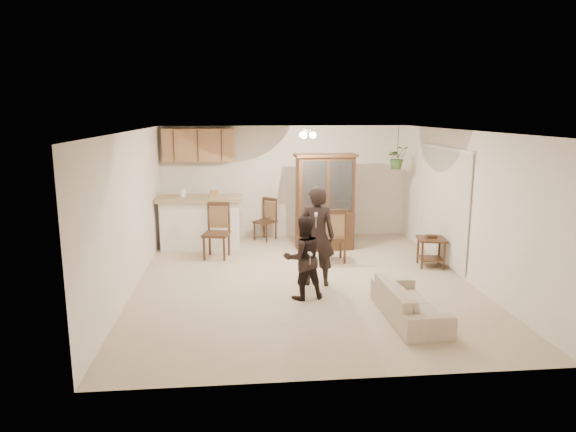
{
  "coord_description": "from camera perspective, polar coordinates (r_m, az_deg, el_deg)",
  "views": [
    {
      "loc": [
        -1.04,
        -8.18,
        2.79
      ],
      "look_at": [
        -0.22,
        0.4,
        1.04
      ],
      "focal_mm": 32.0,
      "sensor_mm": 36.0,
      "label": 1
    }
  ],
  "objects": [
    {
      "name": "wall_left",
      "position": [
        8.5,
        -17.0,
        0.5
      ],
      "size": [
        0.02,
        6.5,
        2.5
      ],
      "primitive_type": "cube",
      "color": "white",
      "rests_on": "ground"
    },
    {
      "name": "wall_right",
      "position": [
        9.15,
        19.08,
        1.12
      ],
      "size": [
        0.02,
        6.5,
        2.5
      ],
      "primitive_type": "cube",
      "color": "white",
      "rests_on": "ground"
    },
    {
      "name": "floor",
      "position": [
        8.71,
        1.68,
        -7.25
      ],
      "size": [
        6.5,
        6.5,
        0.0
      ],
      "primitive_type": "plane",
      "color": "beige",
      "rests_on": "ground"
    },
    {
      "name": "hanging_plant",
      "position": [
        11.14,
        12.06,
        6.36
      ],
      "size": [
        0.43,
        0.37,
        0.48
      ],
      "primitive_type": "imported",
      "color": "#275421",
      "rests_on": "ceiling"
    },
    {
      "name": "controller_child",
      "position": [
        7.45,
        2.48,
        -4.21
      ],
      "size": [
        0.06,
        0.12,
        0.03
      ],
      "primitive_type": "cube",
      "rotation": [
        0.0,
        0.0,
        3.36
      ],
      "color": "white",
      "rests_on": "child"
    },
    {
      "name": "ceiling",
      "position": [
        8.25,
        1.78,
        9.43
      ],
      "size": [
        5.5,
        6.5,
        0.02
      ],
      "primitive_type": "cube",
      "color": "silver",
      "rests_on": "wall_back"
    },
    {
      "name": "chair_bar",
      "position": [
        10.07,
        -7.94,
        -2.96
      ],
      "size": [
        0.57,
        0.57,
        1.07
      ],
      "rotation": [
        0.0,
        0.0,
        -0.22
      ],
      "color": "#341E12",
      "rests_on": "floor"
    },
    {
      "name": "chair_hutch_left",
      "position": [
        11.4,
        -2.55,
        -1.38
      ],
      "size": [
        0.58,
        0.58,
        0.93
      ],
      "rotation": [
        0.0,
        0.0,
        -0.71
      ],
      "color": "#341E12",
      "rests_on": "floor"
    },
    {
      "name": "wall_back",
      "position": [
        11.58,
        -0.29,
        3.81
      ],
      "size": [
        5.5,
        0.02,
        2.5
      ],
      "primitive_type": "cube",
      "color": "white",
      "rests_on": "ground"
    },
    {
      "name": "wall_front",
      "position": [
        5.27,
        6.19,
        -5.63
      ],
      "size": [
        5.5,
        0.02,
        2.5
      ],
      "primitive_type": "cube",
      "color": "white",
      "rests_on": "ground"
    },
    {
      "name": "child",
      "position": [
        7.74,
        1.71,
        -4.41
      ],
      "size": [
        0.75,
        0.64,
        1.35
      ],
      "primitive_type": "imported",
      "rotation": [
        0.0,
        0.0,
        3.36
      ],
      "color": "black",
      "rests_on": "floor"
    },
    {
      "name": "vertical_blinds",
      "position": [
        9.97,
        16.7,
        1.2
      ],
      "size": [
        0.06,
        2.3,
        2.1
      ],
      "primitive_type": null,
      "color": "silver",
      "rests_on": "wall_right"
    },
    {
      "name": "controller_adult",
      "position": [
        7.86,
        3.14,
        0.17
      ],
      "size": [
        0.07,
        0.15,
        0.04
      ],
      "primitive_type": "cube",
      "rotation": [
        0.0,
        0.0,
        2.96
      ],
      "color": "white",
      "rests_on": "adult"
    },
    {
      "name": "bar_top",
      "position": [
        10.7,
        -9.77,
        1.93
      ],
      "size": [
        1.75,
        0.7,
        0.08
      ],
      "primitive_type": "cube",
      "color": "tan",
      "rests_on": "breakfast_bar"
    },
    {
      "name": "breakfast_bar",
      "position": [
        10.81,
        -9.67,
        -0.95
      ],
      "size": [
        1.6,
        0.55,
        1.0
      ],
      "primitive_type": "cube",
      "color": "white",
      "rests_on": "floor"
    },
    {
      "name": "upper_cabinets",
      "position": [
        11.3,
        -9.94,
        7.78
      ],
      "size": [
        1.5,
        0.34,
        0.7
      ],
      "primitive_type": "cube",
      "color": "#946040",
      "rests_on": "wall_back"
    },
    {
      "name": "sofa",
      "position": [
        7.28,
        13.4,
        -8.33
      ],
      "size": [
        0.77,
        1.89,
        0.73
      ],
      "primitive_type": "imported",
      "rotation": [
        0.0,
        0.0,
        1.59
      ],
      "color": "beige",
      "rests_on": "floor"
    },
    {
      "name": "china_hutch",
      "position": [
        10.53,
        4.12,
        1.48
      ],
      "size": [
        1.28,
        0.57,
        1.97
      ],
      "rotation": [
        0.0,
        0.0,
        0.07
      ],
      "color": "#341E12",
      "rests_on": "floor"
    },
    {
      "name": "adult",
      "position": [
        8.31,
        3.19,
        -1.73
      ],
      "size": [
        0.72,
        0.54,
        1.8
      ],
      "primitive_type": "imported",
      "rotation": [
        0.0,
        0.0,
        2.96
      ],
      "color": "black",
      "rests_on": "floor"
    },
    {
      "name": "plant_cord",
      "position": [
        11.11,
        12.13,
        8.03
      ],
      "size": [
        0.01,
        0.01,
        0.65
      ],
      "primitive_type": "cylinder",
      "color": "black",
      "rests_on": "ceiling"
    },
    {
      "name": "ceiling_fixture",
      "position": [
        9.47,
        2.06,
        9.08
      ],
      "size": [
        0.36,
        0.36,
        0.2
      ],
      "primitive_type": null,
      "color": "#FFE9BF",
      "rests_on": "ceiling"
    },
    {
      "name": "side_table",
      "position": [
        9.79,
        15.59,
        -3.85
      ],
      "size": [
        0.56,
        0.56,
        0.6
      ],
      "rotation": [
        0.0,
        0.0,
        -0.15
      ],
      "color": "#341E12",
      "rests_on": "floor"
    },
    {
      "name": "chair_hutch_right",
      "position": [
        9.8,
        5.01,
        -3.36
      ],
      "size": [
        0.46,
        0.46,
        1.04
      ],
      "rotation": [
        0.0,
        0.0,
        3.15
      ],
      "color": "#341E12",
      "rests_on": "floor"
    }
  ]
}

